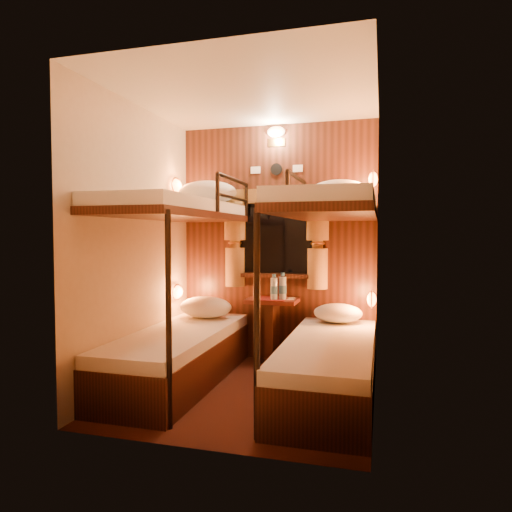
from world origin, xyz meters
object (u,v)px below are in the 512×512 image
(bunk_right, at_px, (329,326))
(bottle_left, at_px, (274,289))
(table, at_px, (272,322))
(bottle_right, at_px, (283,288))
(bunk_left, at_px, (179,318))

(bunk_right, distance_m, bottle_left, 0.96)
(table, height_order, bottle_right, bottle_right)
(bottle_right, bearing_deg, bunk_right, -54.10)
(bunk_left, height_order, table, bunk_left)
(bunk_right, height_order, bottle_right, bunk_right)
(bunk_right, relative_size, bottle_right, 7.18)
(bunk_right, relative_size, table, 2.90)
(bunk_left, distance_m, bottle_right, 1.08)
(bunk_left, distance_m, table, 1.02)
(bottle_right, bearing_deg, bunk_left, -135.78)
(bunk_left, relative_size, bunk_right, 1.00)
(bunk_right, bearing_deg, bunk_left, 180.00)
(bunk_right, bearing_deg, bottle_left, 130.73)
(bunk_right, xyz_separation_m, table, (-0.65, 0.78, -0.14))
(bunk_left, bearing_deg, table, 50.33)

